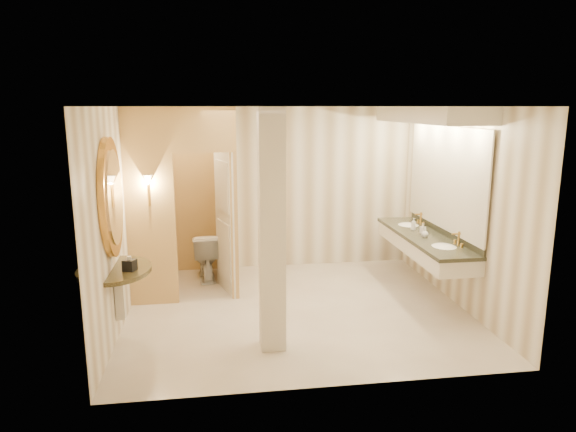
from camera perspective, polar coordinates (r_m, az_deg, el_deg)
floor at (r=7.10m, az=0.96°, el=-10.30°), size 4.50×4.50×0.00m
ceiling at (r=6.56m, az=1.05°, el=12.07°), size 4.50×4.50×0.00m
wall_back at (r=8.65m, az=-1.11°, el=3.08°), size 4.50×0.02×2.70m
wall_front at (r=4.79m, az=4.83°, el=-4.32°), size 4.50×0.02×2.70m
wall_left at (r=6.72m, az=-18.28°, el=-0.13°), size 0.02×4.00×2.70m
wall_right at (r=7.39m, az=18.49°, el=0.92°), size 0.02×4.00×2.70m
toilet_closet at (r=7.56m, az=-8.57°, el=1.92°), size 1.50×1.55×2.70m
wall_sconce at (r=7.03m, az=-15.28°, el=3.73°), size 0.14×0.14×0.42m
vanity at (r=7.59m, az=15.46°, el=3.52°), size 0.75×2.57×2.09m
console_shelf at (r=6.15m, az=-18.87°, el=-1.31°), size 1.04×1.04×1.97m
pillar at (r=5.62m, az=-1.81°, el=-1.83°), size 0.28×0.28×2.70m
tissue_box at (r=6.11m, az=-17.19°, el=-5.23°), size 0.16×0.16×0.13m
toilet at (r=8.27m, az=-9.11°, el=-4.39°), size 0.49×0.78×0.76m
soap_bottle_a at (r=7.79m, az=14.75°, el=-1.34°), size 0.09×0.09×0.15m
soap_bottle_b at (r=7.56m, az=14.98°, el=-1.83°), size 0.11×0.11×0.12m
soap_bottle_c at (r=7.94m, az=13.77°, el=-0.88°), size 0.09×0.09×0.19m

